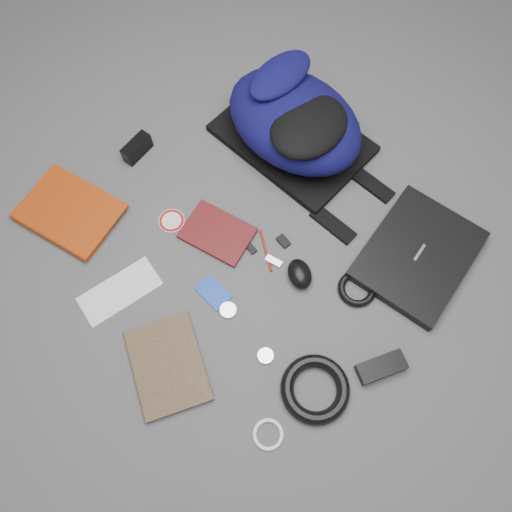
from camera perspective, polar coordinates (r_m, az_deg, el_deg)
ground at (r=1.47m, az=-0.00°, el=-0.30°), size 4.00×4.00×0.00m
backpack at (r=1.59m, az=4.40°, el=15.20°), size 0.43×0.56×0.21m
laptop at (r=1.53m, az=18.00°, el=0.13°), size 0.42×0.37×0.04m
textbook_red at (r=1.60m, az=-22.75°, el=1.74°), size 0.31×0.35×0.03m
comic_book at (r=1.40m, az=-13.74°, el=-13.23°), size 0.25×0.30×0.02m
envelope at (r=1.48m, az=-15.30°, el=-3.91°), size 0.23×0.11×0.00m
dvd_case at (r=1.50m, az=-4.42°, el=2.64°), size 0.21×0.24×0.02m
compact_camera at (r=1.67m, az=-13.45°, el=11.90°), size 0.11×0.06×0.06m
sticker_disc at (r=1.54m, az=-9.62°, el=4.00°), size 0.09×0.09×0.00m
pen_teal at (r=1.52m, az=-1.99°, el=4.29°), size 0.06×0.12×0.01m
pen_red at (r=1.48m, az=1.13°, el=0.61°), size 0.06×0.13×0.01m
id_badge at (r=1.44m, az=-4.91°, el=-4.17°), size 0.08×0.10×0.00m
usb_black at (r=1.48m, az=-0.77°, el=1.13°), size 0.02×0.05×0.01m
usb_silver at (r=1.46m, az=2.03°, el=-0.60°), size 0.04×0.05×0.01m
key_fob at (r=1.49m, az=3.15°, el=1.70°), size 0.03×0.04×0.01m
mouse at (r=1.43m, az=5.01°, el=-2.06°), size 0.10×0.11×0.05m
headphone_left at (r=1.41m, az=-3.21°, el=-6.20°), size 0.06×0.06×0.01m
headphone_right at (r=1.38m, az=1.09°, el=-11.33°), size 0.05×0.05×0.01m
cable_coil at (r=1.45m, az=11.44°, el=-3.70°), size 0.11×0.11×0.02m
power_brick at (r=1.40m, az=14.12°, el=-12.22°), size 0.14×0.09×0.03m
power_cord_coil at (r=1.36m, az=6.78°, el=-14.86°), size 0.20×0.20×0.04m
white_cable_coil at (r=1.36m, az=1.40°, el=-19.71°), size 0.09×0.09×0.01m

